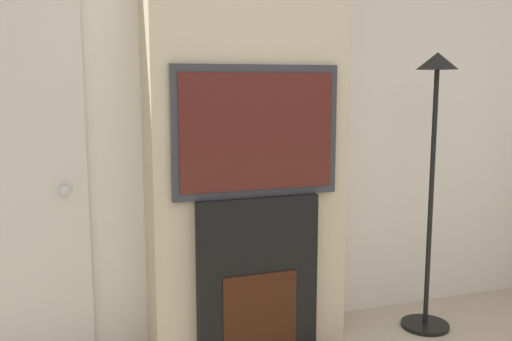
# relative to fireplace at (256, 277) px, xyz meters

# --- Properties ---
(wall_back) EXTENTS (6.00, 0.06, 2.70)m
(wall_back) POSITION_rel_fireplace_xyz_m (0.00, 0.39, 0.90)
(wall_back) COLOR silver
(wall_back) RESTS_ON ground_plane
(chimney_breast) EXTENTS (1.11, 0.36, 2.70)m
(chimney_breast) POSITION_rel_fireplace_xyz_m (0.00, 0.18, 0.90)
(chimney_breast) COLOR #BCAD8E
(chimney_breast) RESTS_ON ground_plane
(fireplace) EXTENTS (0.69, 0.15, 0.91)m
(fireplace) POSITION_rel_fireplace_xyz_m (0.00, 0.00, 0.00)
(fireplace) COLOR black
(fireplace) RESTS_ON ground_plane
(television) EXTENTS (0.93, 0.07, 0.71)m
(television) POSITION_rel_fireplace_xyz_m (0.00, -0.00, 0.81)
(television) COLOR #2D2D33
(television) RESTS_ON fireplace
(floor_lamp) EXTENTS (0.30, 0.30, 1.70)m
(floor_lamp) POSITION_rel_fireplace_xyz_m (1.12, -0.02, 0.70)
(floor_lamp) COLOR black
(floor_lamp) RESTS_ON ground_plane
(entry_door) EXTENTS (0.82, 0.09, 1.99)m
(entry_door) POSITION_rel_fireplace_xyz_m (-1.27, 0.34, 0.54)
(entry_door) COLOR beige
(entry_door) RESTS_ON ground_plane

